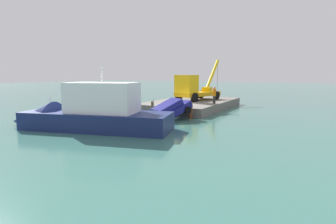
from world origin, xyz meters
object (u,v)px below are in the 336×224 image
(crane_truck, at_px, (194,88))
(salvaged_car, at_px, (167,112))
(moored_yacht, at_px, (78,119))
(dock_worker, at_px, (214,95))

(crane_truck, height_order, salvaged_car, crane_truck)
(crane_truck, bearing_deg, salvaged_car, 9.30)
(salvaged_car, distance_m, moored_yacht, 7.31)
(salvaged_car, xyz_separation_m, moored_yacht, (6.25, -3.81, -0.02))
(moored_yacht, bearing_deg, crane_truck, 171.06)
(moored_yacht, bearing_deg, salvaged_car, 148.64)
(salvaged_car, bearing_deg, crane_truck, -170.70)
(dock_worker, height_order, moored_yacht, moored_yacht)
(dock_worker, distance_m, salvaged_car, 7.09)
(dock_worker, bearing_deg, moored_yacht, -22.98)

